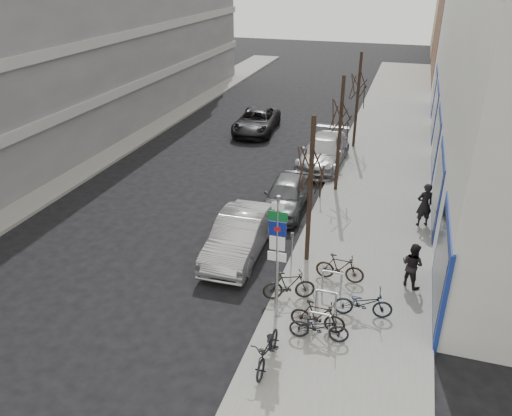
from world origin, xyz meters
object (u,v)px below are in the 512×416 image
Objects in this scene: bike_near_right at (318,316)px; bike_mid_inner at (289,285)px; meter_back at (340,146)px; tree_near at (312,157)px; tree_far at (359,78)px; pedestrian_near at (424,205)px; pedestrian_far at (412,265)px; bike_far_curb at (319,325)px; parked_car_mid at (286,194)px; tree_mid at (342,107)px; meter_front at (292,245)px; lane_car at (256,121)px; bike_near_left at (268,347)px; bike_rack at (326,299)px; bike_far_inner at (340,268)px; highway_sign_pole at (277,252)px; meter_mid at (321,185)px; parked_car_front at (239,236)px; parked_car_back at (324,152)px; bike_mid_curb at (363,301)px.

bike_near_right is 1.68m from bike_mid_inner.
tree_near is at bearing -87.55° from meter_back.
pedestrian_near is (3.95, -9.04, -3.03)m from tree_far.
pedestrian_far is (3.67, 1.94, 0.28)m from bike_mid_inner.
bike_far_curb is 8.67m from parked_car_mid.
tree_near is at bearing -66.91° from parked_car_mid.
tree_mid is 3.22× the size of bike_far_curb.
lane_car reaches higher than meter_front.
tree_near is 6.46m from bike_near_left.
pedestrian_near is at bearing -32.70° from tree_mid.
tree_far is at bearing -92.09° from pedestrian_near.
bike_mid_inner is (-1.25, 0.39, 0.01)m from bike_rack.
bike_near_left is 1.11× the size of bike_far_inner.
parked_car_mid is 0.83× the size of lane_car.
bike_rack is 16.31m from tree_far.
bike_far_inner is (0.22, 2.72, 0.00)m from bike_near_right.
tree_mid is at bearing 7.12° from bike_near_right.
highway_sign_pole reaches higher than lane_car.
meter_mid is at bearing 101.80° from bike_rack.
tree_near and tree_mid have the same top height.
parked_car_front is at bearing 117.11° from bike_near_left.
bike_far_inner is (1.54, 2.50, -1.81)m from highway_sign_pole.
meter_front is 10.27m from parked_car_back.
bike_near_left is at bearing -112.56° from bike_rack.
bike_far_inner is (1.79, -0.51, -0.26)m from meter_front.
bike_far_inner is at bearing -75.35° from parked_car_back.
meter_front is 0.74× the size of bike_far_curb.
tree_near is at bearing 48.01° from meter_front.
tree_far is 14.40m from pedestrian_far.
bike_mid_curb is at bearing -70.31° from meter_mid.
bike_near_left is at bearing -88.73° from tree_near.
meter_back is 0.25× the size of lane_car.
pedestrian_far is (3.63, -7.07, -3.16)m from tree_mid.
tree_near is 1.02× the size of parked_car_back.
bike_near_right is 5.09m from parked_car_front.
tree_mid is 5.13m from meter_back.
bike_mid_curb is 7.83m from parked_car_mid.
bike_far_inner is 0.31× the size of parked_car_back.
tree_near is 6.50m from tree_mid.
highway_sign_pole reaches higher than pedestrian_near.
bike_far_inner is at bearing -73.41° from meter_mid.
parked_car_front reaches higher than meter_front.
meter_mid is at bearing -20.93° from pedestrian_far.
tree_mid is 7.70m from meter_front.
parked_car_front is at bearing 24.58° from bike_mid_inner.
meter_back reaches higher than bike_near_left.
tree_near is at bearing -90.00° from tree_far.
highway_sign_pole is 0.76× the size of tree_far.
bike_near_left is at bearing 161.16° from bike_mid_inner.
pedestrian_far is at bearing -0.97° from meter_front.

